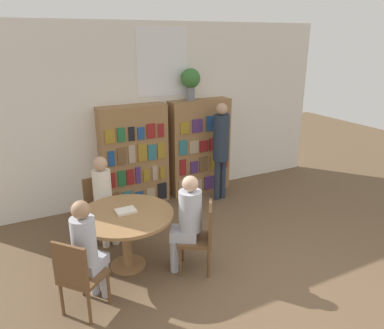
% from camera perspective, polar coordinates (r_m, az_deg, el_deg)
% --- Properties ---
extents(ground_plane, '(16.00, 16.00, 0.00)m').
position_cam_1_polar(ground_plane, '(4.55, 13.91, -19.06)').
color(ground_plane, brown).
extents(wall_back, '(6.40, 0.07, 3.00)m').
position_cam_1_polar(wall_back, '(6.57, -4.46, 7.90)').
color(wall_back, silver).
rests_on(wall_back, ground_plane).
extents(bookshelf_left, '(1.13, 0.34, 1.71)m').
position_cam_1_polar(bookshelf_left, '(6.34, -8.80, 1.21)').
color(bookshelf_left, olive).
rests_on(bookshelf_left, ground_plane).
extents(bookshelf_right, '(1.13, 0.34, 1.71)m').
position_cam_1_polar(bookshelf_right, '(6.82, 1.16, 2.70)').
color(bookshelf_right, olive).
rests_on(bookshelf_right, ground_plane).
extents(flower_vase, '(0.33, 0.33, 0.54)m').
position_cam_1_polar(flower_vase, '(6.50, -0.22, 12.73)').
color(flower_vase, slate).
rests_on(flower_vase, bookshelf_right).
extents(reading_table, '(1.18, 1.18, 0.74)m').
position_cam_1_polar(reading_table, '(4.68, -10.08, -8.73)').
color(reading_table, olive).
rests_on(reading_table, ground_plane).
extents(chair_near_camera, '(0.56, 0.56, 0.88)m').
position_cam_1_polar(chair_near_camera, '(4.10, -16.94, -15.70)').
color(chair_near_camera, brown).
rests_on(chair_near_camera, ground_plane).
extents(chair_left_side, '(0.43, 0.43, 0.88)m').
position_cam_1_polar(chair_left_side, '(5.52, -13.77, -5.97)').
color(chair_left_side, brown).
rests_on(chair_left_side, ground_plane).
extents(chair_far_side, '(0.55, 0.55, 0.88)m').
position_cam_1_polar(chair_far_side, '(4.62, 1.48, -10.58)').
color(chair_far_side, brown).
rests_on(chair_far_side, ground_plane).
extents(seated_reader_left, '(0.28, 0.38, 1.24)m').
position_cam_1_polar(seated_reader_left, '(5.28, -13.30, -4.55)').
color(seated_reader_left, silver).
rests_on(seated_reader_left, ground_plane).
extents(seated_reader_right, '(0.42, 0.40, 1.24)m').
position_cam_1_polar(seated_reader_right, '(4.52, -0.77, -8.08)').
color(seated_reader_right, '#B2B7C6').
rests_on(seated_reader_right, ground_plane).
extents(seated_reader_back, '(0.41, 0.40, 1.24)m').
position_cam_1_polar(seated_reader_back, '(4.11, -15.66, -12.02)').
color(seated_reader_back, '#B2B7C6').
rests_on(seated_reader_back, ground_plane).
extents(librarian_standing, '(0.27, 0.54, 1.72)m').
position_cam_1_polar(librarian_standing, '(6.42, 4.42, 3.35)').
color(librarian_standing, '#232D3D').
rests_on(librarian_standing, ground_plane).
extents(open_book_on_table, '(0.24, 0.18, 0.03)m').
position_cam_1_polar(open_book_on_table, '(4.65, -10.06, -6.97)').
color(open_book_on_table, silver).
rests_on(open_book_on_table, reading_table).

